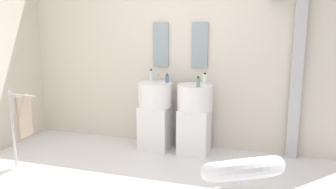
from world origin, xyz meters
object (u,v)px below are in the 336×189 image
object	(u,v)px
pedestal_sink_left	(155,113)
towel_rack	(22,118)
shower_column	(295,76)
soap_bottle_blue	(167,79)
soap_bottle_white	(205,79)
lounge_chair	(242,174)
pedestal_sink_right	(195,117)
soap_bottle_clear	(151,76)
soap_bottle_green	(198,82)

from	to	relation	value
pedestal_sink_left	towel_rack	distance (m)	1.70
shower_column	soap_bottle_blue	distance (m)	1.65
shower_column	soap_bottle_blue	xyz separation A→B (m)	(-1.65, -0.14, -0.09)
soap_bottle_blue	soap_bottle_white	world-z (taller)	soap_bottle_white
pedestal_sink_left	soap_bottle_blue	xyz separation A→B (m)	(0.15, 0.05, 0.49)
lounge_chair	pedestal_sink_right	bearing A→B (deg)	120.03
pedestal_sink_left	towel_rack	bearing A→B (deg)	-138.91
soap_bottle_clear	soap_bottle_white	bearing A→B (deg)	-4.13
lounge_chair	soap_bottle_blue	xyz separation A→B (m)	(-1.16, 1.36, 0.64)
pedestal_sink_left	soap_bottle_white	size ratio (longest dim) A/B	6.51
pedestal_sink_left	shower_column	xyz separation A→B (m)	(1.80, 0.20, 0.58)
pedestal_sink_right	soap_bottle_blue	bearing A→B (deg)	172.28
lounge_chair	towel_rack	bearing A→B (deg)	175.88
lounge_chair	pedestal_sink_left	bearing A→B (deg)	135.22
pedestal_sink_left	lounge_chair	bearing A→B (deg)	-44.78
soap_bottle_blue	pedestal_sink_right	bearing A→B (deg)	-7.72
towel_rack	soap_bottle_white	distance (m)	2.31
shower_column	lounge_chair	bearing A→B (deg)	-108.09
pedestal_sink_left	pedestal_sink_right	size ratio (longest dim) A/B	1.00
soap_bottle_white	soap_bottle_clear	bearing A→B (deg)	175.87
pedestal_sink_right	soap_bottle_green	size ratio (longest dim) A/B	7.65
towel_rack	soap_bottle_clear	size ratio (longest dim) A/B	5.60
soap_bottle_blue	shower_column	bearing A→B (deg)	4.92
towel_rack	soap_bottle_blue	bearing A→B (deg)	39.22
pedestal_sink_left	lounge_chair	distance (m)	1.85
shower_column	pedestal_sink_left	bearing A→B (deg)	-173.78
soap_bottle_blue	soap_bottle_white	distance (m)	0.52
lounge_chair	towel_rack	xyz separation A→B (m)	(-2.59, 0.19, 0.28)
soap_bottle_green	soap_bottle_white	distance (m)	0.20
pedestal_sink_left	soap_bottle_white	bearing A→B (deg)	3.91
pedestal_sink_right	soap_bottle_white	distance (m)	0.52
pedestal_sink_left	soap_bottle_clear	bearing A→B (deg)	132.03
soap_bottle_clear	towel_rack	bearing A→B (deg)	-134.28
shower_column	pedestal_sink_right	bearing A→B (deg)	-171.01
pedestal_sink_left	lounge_chair	xyz separation A→B (m)	(1.31, -1.30, -0.15)
soap_bottle_white	pedestal_sink_left	bearing A→B (deg)	-176.09
towel_rack	soap_bottle_white	world-z (taller)	soap_bottle_white
soap_bottle_white	soap_bottle_green	bearing A→B (deg)	-103.63
pedestal_sink_right	soap_bottle_blue	distance (m)	0.64
soap_bottle_clear	pedestal_sink_left	bearing A→B (deg)	-47.97
pedestal_sink_left	soap_bottle_clear	world-z (taller)	soap_bottle_clear
towel_rack	soap_bottle_green	distance (m)	2.17
pedestal_sink_right	soap_bottle_white	size ratio (longest dim) A/B	6.51
soap_bottle_blue	soap_bottle_white	bearing A→B (deg)	-0.92
soap_bottle_green	soap_bottle_clear	xyz separation A→B (m)	(-0.72, 0.25, 0.02)
soap_bottle_white	towel_rack	bearing A→B (deg)	-149.31
towel_rack	soap_bottle_green	size ratio (longest dim) A/B	7.02
shower_column	towel_rack	world-z (taller)	shower_column
towel_rack	soap_bottle_green	world-z (taller)	soap_bottle_green
soap_bottle_blue	soap_bottle_green	world-z (taller)	soap_bottle_green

